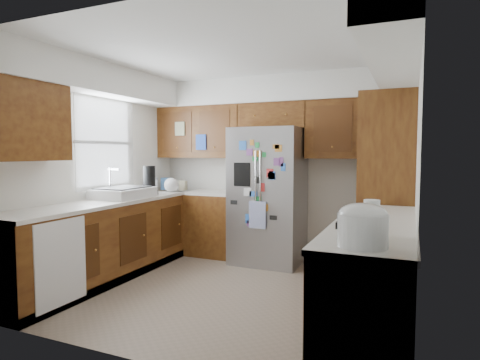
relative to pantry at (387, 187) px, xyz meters
name	(u,v)px	position (x,y,z in m)	size (l,w,h in m)	color
floor	(231,290)	(-1.50, -1.15, -1.07)	(3.60, 3.60, 0.00)	gray
room_shell	(235,122)	(-1.61, -0.79, 0.75)	(3.64, 3.24, 2.52)	white
left_counter_run	(129,239)	(-2.86, -1.12, -0.65)	(1.36, 3.20, 0.92)	#471F0D
right_counter_run	(374,283)	(0.00, -1.62, -0.65)	(0.63, 2.25, 0.92)	#471F0D
pantry	(387,187)	(0.00, 0.00, 0.00)	(0.60, 0.90, 2.15)	#471F0D
fridge	(268,196)	(-1.50, 0.05, -0.17)	(0.90, 0.79, 1.80)	#97979B
bridge_cabinet	(274,116)	(-1.50, 0.28, 0.90)	(0.96, 0.34, 0.35)	#471F0D
fridge_top_items	(274,94)	(-1.49, 0.26, 1.20)	(0.63, 0.35, 0.25)	blue
sink_assembly	(123,192)	(-3.00, -1.05, -0.09)	(0.52, 0.70, 0.37)	white
left_counter_clutter	(160,183)	(-2.96, -0.34, -0.02)	(0.42, 0.93, 0.38)	black
rice_cooker	(363,224)	(0.00, -2.53, -0.02)	(0.31, 0.30, 0.26)	silver
paper_towel	(372,218)	(0.02, -2.16, -0.03)	(0.11, 0.11, 0.24)	white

